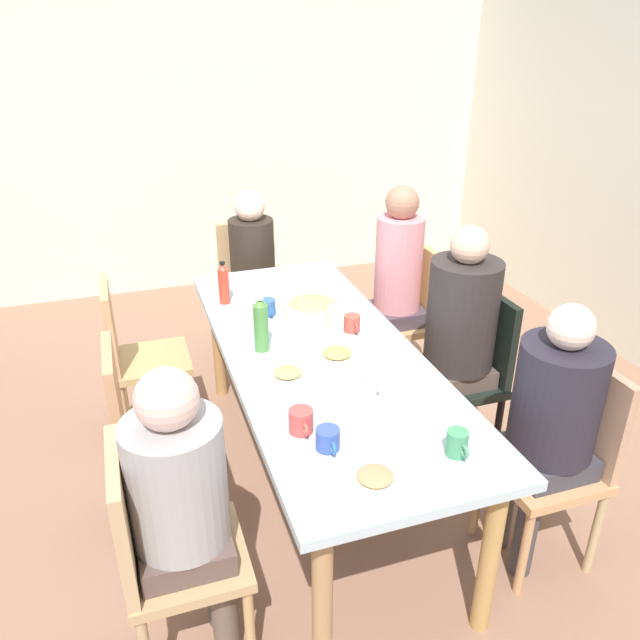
{
  "coord_description": "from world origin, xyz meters",
  "views": [
    {
      "loc": [
        2.32,
        -0.78,
        2.09
      ],
      "look_at": [
        0.0,
        0.0,
        0.9
      ],
      "focal_mm": 34.78,
      "sensor_mm": 36.0,
      "label": 1
    }
  ],
  "objects_px": {
    "chair_6": "(160,548)",
    "cup_3": "(373,380)",
    "dining_table": "(320,366)",
    "cup_1": "(352,324)",
    "chair_2": "(408,311)",
    "cup_5": "(268,308)",
    "person_0": "(552,415)",
    "cup_2": "(221,281)",
    "bottle_0": "(261,325)",
    "bottle_2": "(335,320)",
    "chair_4": "(470,368)",
    "cup_6": "(457,443)",
    "chair_1": "(144,427)",
    "plate_1": "(375,479)",
    "plate_0": "(337,355)",
    "bottle_1": "(224,284)",
    "chair_0": "(562,452)",
    "person_2": "(396,276)",
    "person_6": "(182,495)",
    "cup_4": "(301,421)",
    "person_4": "(459,326)",
    "chair_3": "(251,283)",
    "cup_0": "(328,439)",
    "person_3": "(253,263)",
    "bowl_0": "(312,310)",
    "plate_2": "(288,375)"
  },
  "relations": [
    {
      "from": "cup_1",
      "to": "bottle_0",
      "type": "bearing_deg",
      "value": -84.44
    },
    {
      "from": "chair_0",
      "to": "person_2",
      "type": "distance_m",
      "value": 1.45
    },
    {
      "from": "chair_4",
      "to": "bottle_1",
      "type": "xyz_separation_m",
      "value": [
        -0.65,
        -1.11,
        0.35
      ]
    },
    {
      "from": "cup_1",
      "to": "bottle_1",
      "type": "height_order",
      "value": "bottle_1"
    },
    {
      "from": "person_2",
      "to": "cup_2",
      "type": "xyz_separation_m",
      "value": [
        -0.12,
        -1.0,
        0.05
      ]
    },
    {
      "from": "bowl_0",
      "to": "chair_1",
      "type": "bearing_deg",
      "value": -70.73
    },
    {
      "from": "person_2",
      "to": "person_6",
      "type": "height_order",
      "value": "person_2"
    },
    {
      "from": "plate_1",
      "to": "bottle_1",
      "type": "height_order",
      "value": "bottle_1"
    },
    {
      "from": "chair_6",
      "to": "bottle_1",
      "type": "height_order",
      "value": "bottle_1"
    },
    {
      "from": "chair_6",
      "to": "cup_0",
      "type": "height_order",
      "value": "chair_6"
    },
    {
      "from": "chair_3",
      "to": "bottle_1",
      "type": "distance_m",
      "value": 0.93
    },
    {
      "from": "chair_1",
      "to": "plate_1",
      "type": "xyz_separation_m",
      "value": [
        0.9,
        0.68,
        0.25
      ]
    },
    {
      "from": "cup_1",
      "to": "cup_4",
      "type": "bearing_deg",
      "value": -33.92
    },
    {
      "from": "cup_1",
      "to": "cup_3",
      "type": "relative_size",
      "value": 1.02
    },
    {
      "from": "chair_0",
      "to": "cup_4",
      "type": "bearing_deg",
      "value": -98.31
    },
    {
      "from": "cup_6",
      "to": "cup_1",
      "type": "bearing_deg",
      "value": -179.98
    },
    {
      "from": "chair_6",
      "to": "cup_3",
      "type": "xyz_separation_m",
      "value": [
        -0.33,
        0.89,
        0.29
      ]
    },
    {
      "from": "person_3",
      "to": "cup_3",
      "type": "bearing_deg",
      "value": 3.06
    },
    {
      "from": "plate_1",
      "to": "bottle_0",
      "type": "height_order",
      "value": "bottle_0"
    },
    {
      "from": "chair_4",
      "to": "bottle_0",
      "type": "xyz_separation_m",
      "value": [
        -0.09,
        -1.04,
        0.36
      ]
    },
    {
      "from": "chair_1",
      "to": "cup_6",
      "type": "distance_m",
      "value": 1.35
    },
    {
      "from": "cup_3",
      "to": "chair_6",
      "type": "bearing_deg",
      "value": -69.68
    },
    {
      "from": "dining_table",
      "to": "cup_1",
      "type": "height_order",
      "value": "cup_1"
    },
    {
      "from": "bottle_1",
      "to": "person_0",
      "type": "bearing_deg",
      "value": 36.72
    },
    {
      "from": "person_4",
      "to": "cup_2",
      "type": "height_order",
      "value": "person_4"
    },
    {
      "from": "chair_2",
      "to": "cup_5",
      "type": "bearing_deg",
      "value": -73.08
    },
    {
      "from": "dining_table",
      "to": "person_6",
      "type": "bearing_deg",
      "value": -44.72
    },
    {
      "from": "bottle_0",
      "to": "bottle_1",
      "type": "xyz_separation_m",
      "value": [
        -0.56,
        -0.06,
        -0.02
      ]
    },
    {
      "from": "plate_2",
      "to": "dining_table",
      "type": "bearing_deg",
      "value": 132.41
    },
    {
      "from": "cup_0",
      "to": "bowl_0",
      "type": "bearing_deg",
      "value": 165.39
    },
    {
      "from": "plate_1",
      "to": "cup_5",
      "type": "bearing_deg",
      "value": -179.24
    },
    {
      "from": "chair_1",
      "to": "plate_0",
      "type": "distance_m",
      "value": 0.89
    },
    {
      "from": "chair_0",
      "to": "chair_4",
      "type": "bearing_deg",
      "value": 180.0
    },
    {
      "from": "chair_0",
      "to": "bottle_1",
      "type": "bearing_deg",
      "value": -140.94
    },
    {
      "from": "chair_6",
      "to": "cup_3",
      "type": "height_order",
      "value": "chair_6"
    },
    {
      "from": "chair_0",
      "to": "cup_6",
      "type": "distance_m",
      "value": 0.67
    },
    {
      "from": "person_4",
      "to": "bottle_1",
      "type": "height_order",
      "value": "person_4"
    },
    {
      "from": "bottle_0",
      "to": "cup_6",
      "type": "bearing_deg",
      "value": 25.67
    },
    {
      "from": "plate_0",
      "to": "bottle_2",
      "type": "height_order",
      "value": "bottle_2"
    },
    {
      "from": "plate_2",
      "to": "bowl_0",
      "type": "relative_size",
      "value": 0.77
    },
    {
      "from": "chair_1",
      "to": "cup_0",
      "type": "height_order",
      "value": "chair_1"
    },
    {
      "from": "cup_2",
      "to": "cup_6",
      "type": "height_order",
      "value": "cup_2"
    },
    {
      "from": "person_0",
      "to": "cup_2",
      "type": "distance_m",
      "value": 1.85
    },
    {
      "from": "person_4",
      "to": "bowl_0",
      "type": "bearing_deg",
      "value": -114.56
    },
    {
      "from": "bottle_0",
      "to": "bottle_2",
      "type": "bearing_deg",
      "value": 89.48
    },
    {
      "from": "bowl_0",
      "to": "cup_2",
      "type": "distance_m",
      "value": 0.64
    },
    {
      "from": "dining_table",
      "to": "cup_6",
      "type": "xyz_separation_m",
      "value": [
        0.85,
        0.2,
        0.13
      ]
    },
    {
      "from": "plate_0",
      "to": "cup_6",
      "type": "height_order",
      "value": "cup_6"
    },
    {
      "from": "chair_4",
      "to": "cup_6",
      "type": "bearing_deg",
      "value": -34.76
    },
    {
      "from": "dining_table",
      "to": "chair_0",
      "type": "distance_m",
      "value": 1.08
    }
  ]
}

